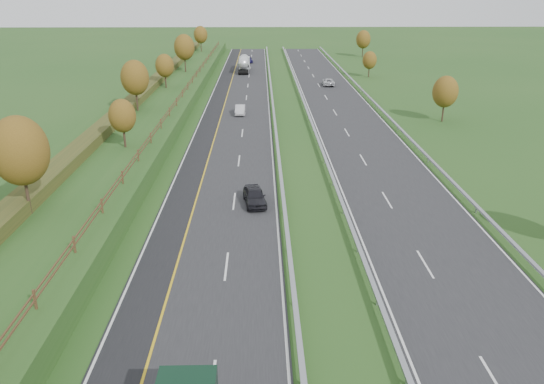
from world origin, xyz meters
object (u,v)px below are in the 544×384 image
at_px(car_dark_near, 255,196).
at_px(car_small_far, 248,60).
at_px(car_silver_mid, 240,110).
at_px(car_oncoming, 328,82).
at_px(road_tanker, 244,63).

relative_size(car_dark_near, car_small_far, 0.89).
bearing_deg(car_dark_near, car_silver_mid, 86.06).
bearing_deg(car_oncoming, car_small_far, -61.59).
relative_size(road_tanker, car_dark_near, 2.50).
xyz_separation_m(car_dark_near, car_silver_mid, (-2.53, 35.86, -0.08)).
relative_size(car_dark_near, car_oncoming, 0.91).
bearing_deg(car_small_far, road_tanker, -99.81).
bearing_deg(car_small_far, car_oncoming, -71.54).
bearing_deg(car_oncoming, car_dark_near, 79.57).
relative_size(road_tanker, car_oncoming, 2.28).
relative_size(car_silver_mid, car_oncoming, 0.84).
xyz_separation_m(car_dark_near, car_oncoming, (13.95, 60.61, -0.08)).
bearing_deg(road_tanker, car_silver_mid, -89.17).
height_order(road_tanker, car_small_far, road_tanker).
bearing_deg(car_oncoming, car_silver_mid, 58.88).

